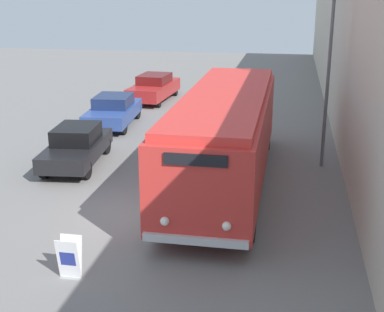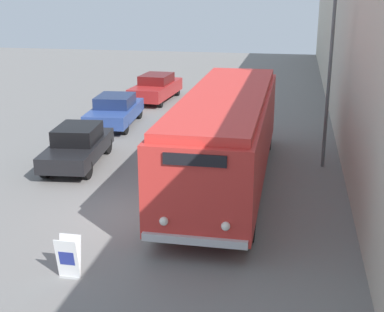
{
  "view_description": "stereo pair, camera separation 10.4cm",
  "coord_description": "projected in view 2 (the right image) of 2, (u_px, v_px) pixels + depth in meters",
  "views": [
    {
      "loc": [
        3.84,
        -13.63,
        6.36
      ],
      "look_at": [
        1.22,
        0.47,
        1.79
      ],
      "focal_mm": 50.0,
      "sensor_mm": 36.0,
      "label": 1
    },
    {
      "loc": [
        3.94,
        -13.61,
        6.36
      ],
      "look_at": [
        1.22,
        0.47,
        1.79
      ],
      "focal_mm": 50.0,
      "sensor_mm": 36.0,
      "label": 2
    }
  ],
  "objects": [
    {
      "name": "building_wall_right",
      "position": [
        345.0,
        56.0,
        22.58
      ],
      "size": [
        0.3,
        60.0,
        7.07
      ],
      "color": "beige",
      "rests_on": "ground_plane"
    },
    {
      "name": "streetlamp",
      "position": [
        332.0,
        36.0,
        18.31
      ],
      "size": [
        0.36,
        0.36,
        7.44
      ],
      "color": "#595E60",
      "rests_on": "ground_plane"
    },
    {
      "name": "sign_board",
      "position": [
        69.0,
        258.0,
        12.09
      ],
      "size": [
        0.52,
        0.38,
        1.0
      ],
      "color": "gray",
      "rests_on": "ground_plane"
    },
    {
      "name": "vintage_bus",
      "position": [
        226.0,
        133.0,
        17.55
      ],
      "size": [
        2.69,
        11.26,
        3.1
      ],
      "color": "black",
      "rests_on": "ground_plane"
    },
    {
      "name": "parked_car_far",
      "position": [
        156.0,
        87.0,
        30.86
      ],
      "size": [
        2.14,
        4.89,
        1.51
      ],
      "rotation": [
        0.0,
        0.0,
        -0.06
      ],
      "color": "black",
      "rests_on": "ground_plane"
    },
    {
      "name": "ground_plane",
      "position": [
        147.0,
        218.0,
        15.38
      ],
      "size": [
        80.0,
        80.0,
        0.0
      ],
      "primitive_type": "plane",
      "color": "slate"
    },
    {
      "name": "parked_car_mid",
      "position": [
        115.0,
        110.0,
        25.31
      ],
      "size": [
        2.22,
        4.57,
        1.44
      ],
      "rotation": [
        0.0,
        0.0,
        0.08
      ],
      "color": "black",
      "rests_on": "ground_plane"
    },
    {
      "name": "parked_car_near",
      "position": [
        78.0,
        145.0,
        19.72
      ],
      "size": [
        2.15,
        4.49,
        1.46
      ],
      "rotation": [
        0.0,
        0.0,
        0.1
      ],
      "color": "black",
      "rests_on": "ground_plane"
    }
  ]
}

